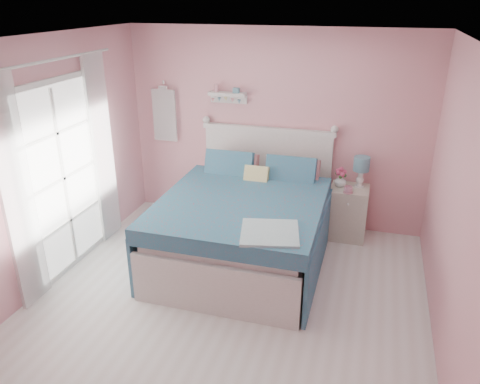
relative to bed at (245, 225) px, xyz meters
The scene contains 13 objects.
floor 1.18m from the bed, 86.09° to the right, with size 4.50×4.50×0.00m, color silver.
room_shell 1.59m from the bed, 86.09° to the right, with size 4.50×4.50×4.50m.
bed is the anchor object (origin of this frame).
nightstand 1.45m from the bed, 38.50° to the left, with size 0.48×0.47×0.69m.
table_lamp 1.66m from the bed, 38.08° to the left, with size 0.20×0.20×0.40m.
vase 1.39m from the bed, 42.37° to the left, with size 0.15×0.15×0.16m, color silver.
teacup 1.37m from the bed, 33.21° to the left, with size 0.10×0.10×0.08m, color pink.
roses 1.42m from the bed, 42.30° to the left, with size 0.14×0.11×0.12m.
wall_shelf 1.79m from the bed, 116.80° to the left, with size 0.50×0.15×0.25m.
hanging_dress 2.07m from the bed, 143.70° to the left, with size 0.34×0.03×0.72m, color white.
french_door 2.12m from the bed, 159.82° to the right, with size 0.04×1.32×2.16m.
curtain_near 2.46m from the bed, 142.02° to the right, with size 0.04×0.40×2.32m, color white.
curtain_far 1.99m from the bed, behind, with size 0.04×0.40×2.32m, color white.
Camera 1 is at (1.26, -3.65, 2.94)m, focal length 35.00 mm.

